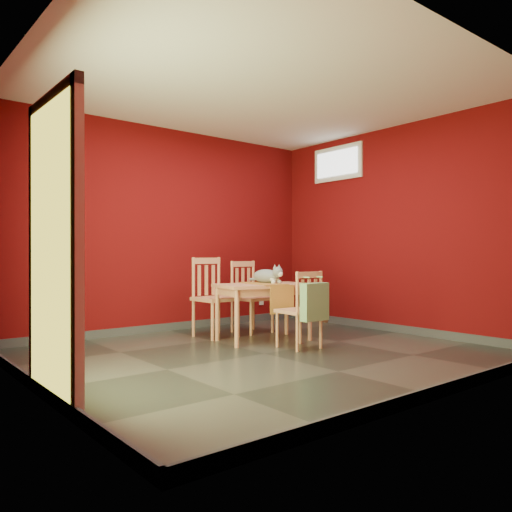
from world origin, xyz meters
TOP-DOWN VIEW (x-y plane):
  - ground at (0.00, 0.00)m, footprint 4.50×4.50m
  - room_shell at (0.00, 0.00)m, footprint 4.50×4.50m
  - doorway at (-2.23, -0.40)m, footprint 0.06×1.01m
  - window at (2.23, 1.00)m, footprint 0.05×0.90m
  - outlet_plate at (1.60, 1.99)m, footprint 0.08×0.02m
  - dining_table at (0.49, 0.60)m, footprint 1.17×0.81m
  - table_runner at (0.49, 0.49)m, footprint 0.42×0.71m
  - chair_far_left at (0.20, 1.22)m, footprint 0.48×0.48m
  - chair_far_right at (0.77, 1.22)m, footprint 0.46×0.46m
  - chair_near at (0.49, -0.03)m, footprint 0.41×0.41m
  - tote_bag at (0.49, -0.23)m, footprint 0.33×0.20m
  - cat at (0.58, 0.67)m, footprint 0.42×0.53m
  - picture_frame at (2.19, 1.40)m, footprint 0.17×0.45m

SIDE VIEW (x-z plane):
  - ground at x=0.00m, z-range 0.00..0.00m
  - room_shell at x=0.00m, z-range -2.20..2.30m
  - picture_frame at x=2.19m, z-range 0.00..0.44m
  - outlet_plate at x=1.60m, z-range 0.24..0.36m
  - chair_near at x=0.49m, z-range 0.01..0.85m
  - chair_far_right at x=0.77m, z-range 0.01..0.94m
  - chair_far_left at x=0.20m, z-range 0.01..0.99m
  - tote_bag at x=0.49m, z-range 0.29..0.75m
  - dining_table at x=0.49m, z-range 0.25..0.92m
  - table_runner at x=0.49m, z-range 0.45..0.79m
  - cat at x=0.58m, z-range 0.67..0.91m
  - doorway at x=-2.23m, z-range 0.06..2.19m
  - window at x=2.23m, z-range 2.10..2.60m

